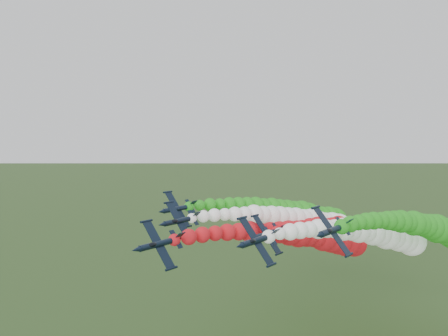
{
  "coord_description": "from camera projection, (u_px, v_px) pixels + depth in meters",
  "views": [
    {
      "loc": [
        55.66,
        -61.31,
        60.62
      ],
      "look_at": [
        2.54,
        4.37,
        54.56
      ],
      "focal_mm": 35.0,
      "sensor_mm": 36.0,
      "label": 1
    }
  ],
  "objects": [
    {
      "name": "jet_outer_left",
      "position": [
        305.0,
        214.0,
        139.69
      ],
      "size": [
        13.92,
        81.02,
        20.78
      ],
      "rotation": [
        0.0,
        0.87,
        0.0
      ],
      "color": "black",
      "rests_on": "ground"
    },
    {
      "name": "jet_lead",
      "position": [
        319.0,
        238.0,
        115.4
      ],
      "size": [
        13.46,
        80.56,
        20.32
      ],
      "rotation": [
        0.0,
        0.87,
        0.0
      ],
      "color": "black",
      "rests_on": "ground"
    },
    {
      "name": "jet_trail",
      "position": [
        374.0,
        232.0,
        133.13
      ],
      "size": [
        13.91,
        81.02,
        20.78
      ],
      "rotation": [
        0.0,
        0.87,
        0.0
      ],
      "color": "black",
      "rests_on": "ground"
    },
    {
      "name": "jet_inner_left",
      "position": [
        315.0,
        223.0,
        131.13
      ],
      "size": [
        13.56,
        80.67,
        20.43
      ],
      "rotation": [
        0.0,
        0.87,
        0.0
      ],
      "color": "black",
      "rests_on": "ground"
    },
    {
      "name": "jet_inner_right",
      "position": [
        383.0,
        236.0,
        115.3
      ],
      "size": [
        13.84,
        80.94,
        20.7
      ],
      "rotation": [
        0.0,
        0.87,
        0.0
      ],
      "color": "black",
      "rests_on": "ground"
    },
    {
      "name": "jet_outer_right",
      "position": [
        436.0,
        230.0,
        114.69
      ],
      "size": [
        14.09,
        81.19,
        20.95
      ],
      "rotation": [
        0.0,
        0.87,
        0.0
      ],
      "color": "black",
      "rests_on": "ground"
    }
  ]
}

